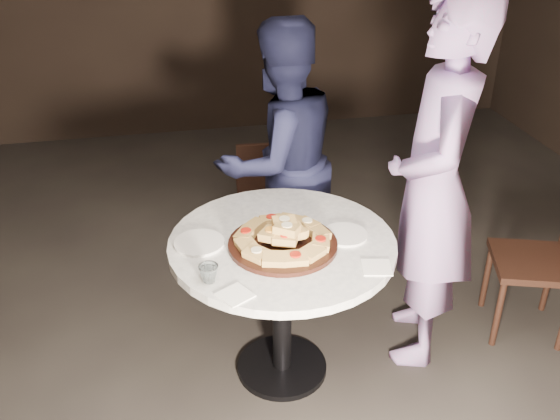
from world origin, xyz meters
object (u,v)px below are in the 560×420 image
Objects in this scene: serving_board at (283,244)px; focaccia_pile at (284,236)px; table at (282,267)px; chair_right at (552,253)px; diner_navy at (279,162)px; water_glass at (209,273)px; diner_teal at (434,188)px; chair_far at (264,184)px.

serving_board is 0.05m from focaccia_pile.
focaccia_pile is (-0.00, -0.05, 0.20)m from table.
table is 1.24× the size of chair_right.
diner_navy is (0.15, 0.84, -0.03)m from focaccia_pile.
water_glass reaches higher than serving_board.
water_glass reaches higher than table.
diner_teal is at bearing 5.28° from table.
focaccia_pile is 0.27× the size of diner_navy.
serving_board is 0.40m from water_glass.
chair_far is 0.89× the size of chair_right.
table is at bearing 81.01° from serving_board.
focaccia_pile is at bearing 29.33° from water_glass.
table is 1.47m from chair_right.
focaccia_pile reaches higher than water_glass.
chair_far is (0.50, 1.50, -0.38)m from water_glass.
focaccia_pile is at bearing 89.28° from chair_far.
diner_teal is at bearing 122.99° from chair_far.
diner_teal is at bearing 9.15° from serving_board.
focaccia_pile is 0.51× the size of chair_right.
chair_right is (1.82, 0.29, -0.32)m from water_glass.
chair_right reaches higher than water_glass.
diner_navy is at bearing -120.63° from diner_teal.
chair_far is 0.59m from diner_navy.
chair_far is 0.48× the size of diner_navy.
chair_right is at bearing 3.68° from serving_board.
focaccia_pile is 1.50m from chair_right.
table is 0.66× the size of diner_navy.
diner_navy is at bearing -101.53° from chair_right.
diner_navy is (0.15, 0.84, 0.02)m from serving_board.
chair_right is at bearing 127.88° from diner_navy.
chair_right is at bearing 3.72° from focaccia_pile.
focaccia_pile is 0.85m from diner_navy.
table reaches higher than chair_far.
table is at bearing -65.40° from diner_teal.
chair_far is (0.15, 1.30, -0.35)m from serving_board.
focaccia_pile is at bearing -94.53° from table.
table is 0.21m from focaccia_pile.
chair_right is at bearing 107.08° from diner_teal.
chair_far is at bearing -133.24° from diner_teal.
chair_far is at bearing -114.31° from chair_right.
water_glass is 1.62m from chair_far.
diner_teal is (-0.71, 0.03, 0.44)m from chair_right.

